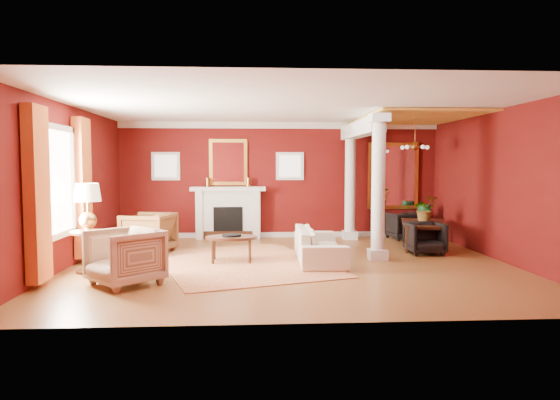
{
  "coord_description": "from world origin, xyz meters",
  "views": [
    {
      "loc": [
        -0.75,
        -9.11,
        1.82
      ],
      "look_at": [
        -0.18,
        0.52,
        1.15
      ],
      "focal_mm": 32.0,
      "sensor_mm": 36.0,
      "label": 1
    }
  ],
  "objects": [
    {
      "name": "fireplace",
      "position": [
        -1.3,
        3.32,
        0.65
      ],
      "size": [
        1.85,
        0.42,
        1.29
      ],
      "color": "silver",
      "rests_on": "ground"
    },
    {
      "name": "armchair_leopard",
      "position": [
        -2.85,
        1.24,
        0.47
      ],
      "size": [
        1.06,
        1.1,
        0.94
      ],
      "primitive_type": "imported",
      "rotation": [
        0.0,
        0.0,
        -1.84
      ],
      "color": "black",
      "rests_on": "ground"
    },
    {
      "name": "dining_chair_near",
      "position": [
        2.83,
        0.85,
        0.36
      ],
      "size": [
        0.72,
        0.67,
        0.72
      ],
      "primitive_type": "imported",
      "rotation": [
        0.0,
        0.0,
        0.02
      ],
      "color": "black",
      "rests_on": "ground"
    },
    {
      "name": "rug",
      "position": [
        -0.91,
        0.1,
        0.01
      ],
      "size": [
        3.81,
        4.42,
        0.01
      ],
      "primitive_type": "cube",
      "rotation": [
        0.0,
        0.0,
        0.31
      ],
      "color": "maroon",
      "rests_on": "ground"
    },
    {
      "name": "dining_mirror",
      "position": [
        2.9,
        3.45,
        1.55
      ],
      "size": [
        1.3,
        0.07,
        1.7
      ],
      "color": "gold",
      "rests_on": "room_shell"
    },
    {
      "name": "overmantel_mirror",
      "position": [
        -1.3,
        3.45,
        1.9
      ],
      "size": [
        0.95,
        0.07,
        1.15
      ],
      "color": "gold",
      "rests_on": "fireplace"
    },
    {
      "name": "ground",
      "position": [
        0.0,
        0.0,
        0.0
      ],
      "size": [
        8.0,
        8.0,
        0.0
      ],
      "primitive_type": "plane",
      "color": "brown",
      "rests_on": "ground"
    },
    {
      "name": "left_window",
      "position": [
        -3.89,
        -0.6,
        1.42
      ],
      "size": [
        0.21,
        2.55,
        2.6
      ],
      "color": "white",
      "rests_on": "room_shell"
    },
    {
      "name": "dining_table",
      "position": [
        3.08,
        1.55,
        0.46
      ],
      "size": [
        1.0,
        1.73,
        0.91
      ],
      "primitive_type": "imported",
      "rotation": [
        0.0,
        0.0,
        1.3
      ],
      "color": "black",
      "rests_on": "ground"
    },
    {
      "name": "potted_plant",
      "position": [
        3.09,
        1.61,
        1.13
      ],
      "size": [
        0.57,
        0.62,
        0.44
      ],
      "primitive_type": "imported",
      "rotation": [
        0.0,
        0.0,
        0.11
      ],
      "color": "#26591E",
      "rests_on": "dining_table"
    },
    {
      "name": "side_table",
      "position": [
        -3.5,
        -0.52,
        1.02
      ],
      "size": [
        0.61,
        0.61,
        1.52
      ],
      "rotation": [
        0.0,
        0.0,
        0.18
      ],
      "color": "black",
      "rests_on": "ground"
    },
    {
      "name": "chandelier",
      "position": [
        2.9,
        1.8,
        2.25
      ],
      "size": [
        0.6,
        0.62,
        0.75
      ],
      "color": "#A97335",
      "rests_on": "room_shell"
    },
    {
      "name": "room_shell",
      "position": [
        0.0,
        0.0,
        2.02
      ],
      "size": [
        8.04,
        7.04,
        2.92
      ],
      "color": "#530E0B",
      "rests_on": "ground"
    },
    {
      "name": "header_beam",
      "position": [
        1.7,
        1.9,
        2.62
      ],
      "size": [
        0.3,
        3.2,
        0.32
      ],
      "primitive_type": "cube",
      "color": "silver",
      "rests_on": "column_front"
    },
    {
      "name": "column_back",
      "position": [
        1.7,
        3.0,
        1.43
      ],
      "size": [
        0.36,
        0.36,
        2.8
      ],
      "color": "silver",
      "rests_on": "ground"
    },
    {
      "name": "coffee_table",
      "position": [
        -1.1,
        0.22,
        0.45
      ],
      "size": [
        0.97,
        0.97,
        0.49
      ],
      "rotation": [
        0.0,
        0.0,
        0.29
      ],
      "color": "black",
      "rests_on": "ground"
    },
    {
      "name": "amber_ceiling",
      "position": [
        2.85,
        1.75,
        2.87
      ],
      "size": [
        2.3,
        3.4,
        0.04
      ],
      "primitive_type": "cube",
      "color": "gold",
      "rests_on": "room_shell"
    },
    {
      "name": "crown_trim",
      "position": [
        0.0,
        3.46,
        2.82
      ],
      "size": [
        8.0,
        0.08,
        0.16
      ],
      "primitive_type": "cube",
      "color": "silver",
      "rests_on": "room_shell"
    },
    {
      "name": "sofa",
      "position": [
        0.57,
        0.24,
        0.42
      ],
      "size": [
        0.7,
        2.17,
        0.84
      ],
      "primitive_type": "imported",
      "rotation": [
        0.0,
        0.0,
        1.54
      ],
      "color": "beige",
      "rests_on": "ground"
    },
    {
      "name": "column_front",
      "position": [
        1.7,
        0.3,
        1.43
      ],
      "size": [
        0.36,
        0.36,
        2.8
      ],
      "color": "silver",
      "rests_on": "ground"
    },
    {
      "name": "green_urn",
      "position": [
        3.5,
        2.8,
        0.34
      ],
      "size": [
        0.37,
        0.37,
        0.88
      ],
      "color": "#164524",
      "rests_on": "ground"
    },
    {
      "name": "base_trim",
      "position": [
        0.0,
        3.46,
        0.06
      ],
      "size": [
        8.0,
        0.08,
        0.12
      ],
      "primitive_type": "cube",
      "color": "silver",
      "rests_on": "ground"
    },
    {
      "name": "flank_window_left",
      "position": [
        -2.85,
        3.46,
        1.8
      ],
      "size": [
        0.7,
        0.07,
        0.7
      ],
      "color": "silver",
      "rests_on": "room_shell"
    },
    {
      "name": "flank_window_right",
      "position": [
        0.25,
        3.46,
        1.8
      ],
      "size": [
        0.7,
        0.07,
        0.7
      ],
      "color": "silver",
      "rests_on": "room_shell"
    },
    {
      "name": "armchair_stripe",
      "position": [
        -2.66,
        -1.5,
        0.48
      ],
      "size": [
        1.26,
        1.27,
        0.95
      ],
      "primitive_type": "imported",
      "rotation": [
        0.0,
        0.0,
        -0.83
      ],
      "color": "tan",
      "rests_on": "ground"
    },
    {
      "name": "dining_chair_far",
      "position": [
        3.02,
        2.95,
        0.37
      ],
      "size": [
        0.84,
        0.8,
        0.74
      ],
      "primitive_type": "imported",
      "rotation": [
        0.0,
        0.0,
        3.35
      ],
      "color": "black",
      "rests_on": "ground"
    },
    {
      "name": "coffee_book",
      "position": [
        -1.12,
        0.24,
        0.61
      ],
      "size": [
        0.16,
        0.09,
        0.23
      ],
      "primitive_type": "imported",
      "rotation": [
        0.0,
        0.0,
        0.48
      ],
      "color": "black",
      "rests_on": "coffee_table"
    }
  ]
}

